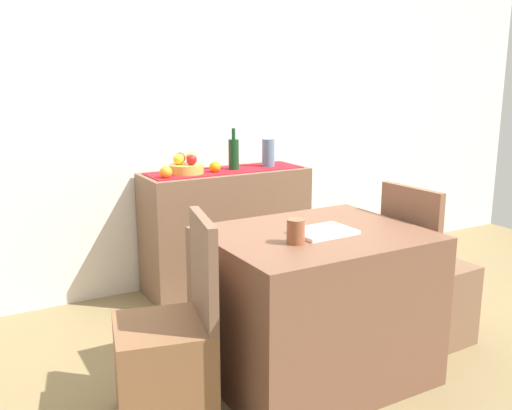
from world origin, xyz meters
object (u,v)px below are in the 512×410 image
(chair_near_window, at_px, (168,363))
(chair_by_corner, at_px, (426,295))
(ceramic_vase, at_px, (268,153))
(sideboard_console, at_px, (226,230))
(dining_table, at_px, (315,305))
(wine_bottle, at_px, (234,154))
(fruit_bowl, at_px, (186,169))
(open_book, at_px, (323,232))
(coffee_cup, at_px, (296,231))

(chair_near_window, xyz_separation_m, chair_by_corner, (1.53, 0.00, 0.00))
(chair_near_window, height_order, chair_by_corner, same)
(ceramic_vase, bearing_deg, sideboard_console, 180.00)
(dining_table, bearing_deg, wine_bottle, 79.63)
(sideboard_console, distance_m, wine_bottle, 0.53)
(chair_near_window, relative_size, chair_by_corner, 1.00)
(sideboard_console, xyz_separation_m, fruit_bowl, (-0.29, 0.00, 0.45))
(dining_table, relative_size, chair_near_window, 1.11)
(wine_bottle, relative_size, dining_table, 0.29)
(ceramic_vase, bearing_deg, fruit_bowl, 180.00)
(wine_bottle, height_order, open_book, wine_bottle)
(ceramic_vase, xyz_separation_m, chair_by_corner, (0.25, -1.30, -0.67))
(wine_bottle, xyz_separation_m, open_book, (-0.23, -1.34, -0.20))
(chair_near_window, bearing_deg, coffee_cup, -9.97)
(sideboard_console, height_order, wine_bottle, wine_bottle)
(fruit_bowl, height_order, coffee_cup, fruit_bowl)
(coffee_cup, bearing_deg, sideboard_console, 75.54)
(dining_table, xyz_separation_m, chair_by_corner, (0.76, -0.00, -0.10))
(coffee_cup, xyz_separation_m, chair_near_window, (-0.58, 0.10, -0.53))
(fruit_bowl, distance_m, dining_table, 1.40)
(wine_bottle, bearing_deg, open_book, -99.60)
(ceramic_vase, bearing_deg, open_book, -110.59)
(chair_near_window, bearing_deg, fruit_bowl, 63.35)
(wine_bottle, distance_m, coffee_cup, 1.48)
(chair_near_window, bearing_deg, wine_bottle, 52.41)
(open_book, xyz_separation_m, chair_by_corner, (0.75, 0.04, -0.48))
(open_book, relative_size, coffee_cup, 2.55)
(coffee_cup, height_order, chair_by_corner, chair_by_corner)
(wine_bottle, distance_m, open_book, 1.37)
(sideboard_console, bearing_deg, ceramic_vase, 0.00)
(coffee_cup, distance_m, chair_by_corner, 1.09)
(chair_by_corner, bearing_deg, ceramic_vase, 100.94)
(open_book, bearing_deg, wine_bottle, 78.91)
(wine_bottle, relative_size, chair_by_corner, 0.32)
(wine_bottle, relative_size, open_book, 1.02)
(fruit_bowl, height_order, wine_bottle, wine_bottle)
(dining_table, distance_m, open_book, 0.38)
(sideboard_console, height_order, fruit_bowl, fruit_bowl)
(coffee_cup, bearing_deg, wine_bottle, 73.14)
(coffee_cup, distance_m, chair_near_window, 0.79)
(coffee_cup, bearing_deg, ceramic_vase, 63.46)
(sideboard_console, xyz_separation_m, coffee_cup, (-0.36, -1.40, 0.38))
(coffee_cup, bearing_deg, chair_near_window, 170.03)
(wine_bottle, xyz_separation_m, chair_by_corner, (0.53, -1.30, -0.68))
(sideboard_console, distance_m, coffee_cup, 1.50)
(open_book, height_order, coffee_cup, coffee_cup)
(ceramic_vase, bearing_deg, wine_bottle, 180.00)
(dining_table, height_order, chair_near_window, chair_near_window)
(chair_near_window, bearing_deg, sideboard_console, 54.20)
(fruit_bowl, height_order, chair_by_corner, same)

